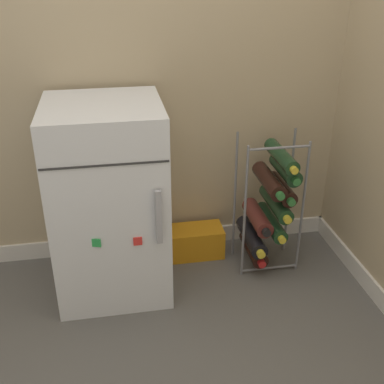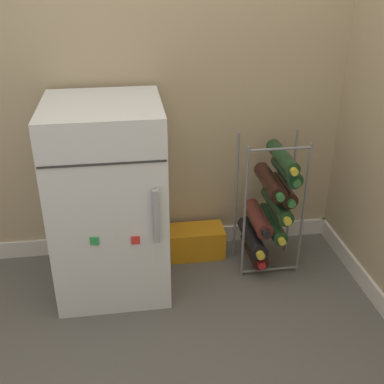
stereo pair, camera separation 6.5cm
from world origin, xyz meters
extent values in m
plane|color=#56544F|center=(0.00, 0.00, 0.00)|extent=(14.00, 14.00, 0.00)
cube|color=silver|center=(0.00, 0.58, 0.04)|extent=(6.85, 0.01, 0.09)
cube|color=silver|center=(-0.24, 0.31, 0.44)|extent=(0.49, 0.50, 0.88)
cube|color=#2D2D2D|center=(-0.24, 0.06, 0.72)|extent=(0.48, 0.00, 0.01)
cube|color=#9E9EA3|center=(-0.05, 0.05, 0.49)|extent=(0.02, 0.02, 0.24)
cube|color=red|center=(-0.14, 0.06, 0.37)|extent=(0.04, 0.01, 0.04)
cube|color=green|center=(-0.30, 0.06, 0.38)|extent=(0.04, 0.02, 0.04)
cylinder|color=slate|center=(0.37, 0.26, 0.34)|extent=(0.01, 0.01, 0.68)
cylinder|color=slate|center=(0.65, 0.26, 0.34)|extent=(0.01, 0.01, 0.68)
cylinder|color=slate|center=(0.37, 0.44, 0.34)|extent=(0.01, 0.01, 0.68)
cylinder|color=slate|center=(0.65, 0.44, 0.34)|extent=(0.01, 0.01, 0.68)
cylinder|color=slate|center=(0.51, 0.26, 0.02)|extent=(0.28, 0.01, 0.01)
cylinder|color=slate|center=(0.51, 0.26, 0.66)|extent=(0.28, 0.01, 0.01)
cylinder|color=black|center=(0.45, 0.35, 0.09)|extent=(0.08, 0.25, 0.08)
cylinder|color=red|center=(0.45, 0.21, 0.09)|extent=(0.04, 0.02, 0.04)
cylinder|color=black|center=(0.44, 0.35, 0.16)|extent=(0.08, 0.29, 0.08)
cylinder|color=gold|center=(0.44, 0.19, 0.16)|extent=(0.04, 0.02, 0.04)
cylinder|color=#19381E|center=(0.53, 0.35, 0.23)|extent=(0.07, 0.30, 0.07)
cylinder|color=gold|center=(0.53, 0.18, 0.23)|extent=(0.03, 0.02, 0.03)
cylinder|color=#56231E|center=(0.46, 0.35, 0.26)|extent=(0.08, 0.27, 0.08)
cylinder|color=black|center=(0.46, 0.20, 0.26)|extent=(0.04, 0.02, 0.04)
cylinder|color=#19381E|center=(0.55, 0.35, 0.33)|extent=(0.08, 0.30, 0.08)
cylinder|color=gold|center=(0.55, 0.19, 0.33)|extent=(0.04, 0.02, 0.04)
cylinder|color=black|center=(0.57, 0.35, 0.41)|extent=(0.08, 0.25, 0.08)
cylinder|color=#2D7033|center=(0.57, 0.21, 0.41)|extent=(0.04, 0.02, 0.04)
cylinder|color=black|center=(0.51, 0.35, 0.46)|extent=(0.08, 0.30, 0.08)
cylinder|color=#2D7033|center=(0.51, 0.19, 0.46)|extent=(0.04, 0.02, 0.04)
cylinder|color=#19381E|center=(0.58, 0.35, 0.51)|extent=(0.08, 0.25, 0.08)
cylinder|color=#2D7033|center=(0.58, 0.21, 0.51)|extent=(0.04, 0.02, 0.04)
cylinder|color=#19381E|center=(0.56, 0.35, 0.58)|extent=(0.07, 0.30, 0.07)
cylinder|color=gold|center=(0.56, 0.19, 0.58)|extent=(0.03, 0.02, 0.03)
cube|color=orange|center=(0.18, 0.48, 0.08)|extent=(0.28, 0.16, 0.16)
camera|label=1|loc=(-0.22, -1.61, 1.43)|focal=45.00mm
camera|label=2|loc=(-0.15, -1.62, 1.43)|focal=45.00mm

